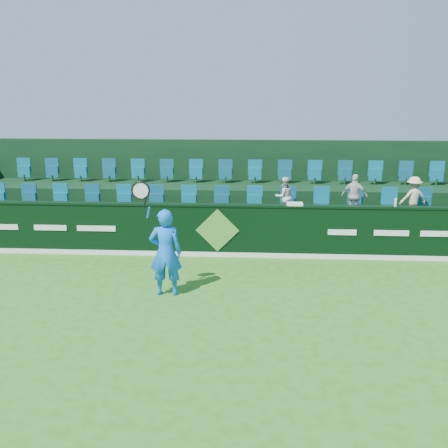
# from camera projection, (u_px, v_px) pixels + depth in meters

# --- Properties ---
(ground) EXTENTS (60.00, 60.00, 0.00)m
(ground) POSITION_uv_depth(u_px,v_px,m) (202.00, 325.00, 8.94)
(ground) COLOR #2B6D1A
(ground) RESTS_ON ground
(sponsor_hoarding) EXTENTS (16.00, 0.25, 1.35)m
(sponsor_hoarding) POSITION_uv_depth(u_px,v_px,m) (218.00, 230.00, 12.63)
(sponsor_hoarding) COLOR black
(sponsor_hoarding) RESTS_ON ground
(stand_tier_front) EXTENTS (16.00, 2.00, 0.80)m
(stand_tier_front) POSITION_uv_depth(u_px,v_px,m) (221.00, 229.00, 13.77)
(stand_tier_front) COLOR black
(stand_tier_front) RESTS_ON ground
(stand_tier_back) EXTENTS (16.00, 1.80, 1.30)m
(stand_tier_back) POSITION_uv_depth(u_px,v_px,m) (225.00, 206.00, 15.54)
(stand_tier_back) COLOR black
(stand_tier_back) RESTS_ON ground
(stand_rear) EXTENTS (16.00, 4.10, 2.60)m
(stand_rear) POSITION_uv_depth(u_px,v_px,m) (226.00, 185.00, 15.83)
(stand_rear) COLOR black
(stand_rear) RESTS_ON ground
(seat_row_front) EXTENTS (13.50, 0.50, 0.60)m
(seat_row_front) POSITION_uv_depth(u_px,v_px,m) (222.00, 201.00, 13.98)
(seat_row_front) COLOR #0C6481
(seat_row_front) RESTS_ON stand_tier_front
(seat_row_back) EXTENTS (13.50, 0.50, 0.60)m
(seat_row_back) POSITION_uv_depth(u_px,v_px,m) (225.00, 174.00, 15.59)
(seat_row_back) COLOR #0C6481
(seat_row_back) RESTS_ON stand_tier_back
(tennis_player) EXTENTS (1.01, 0.48, 2.42)m
(tennis_player) POSITION_uv_depth(u_px,v_px,m) (165.00, 252.00, 10.09)
(tennis_player) COLOR blue
(tennis_player) RESTS_ON ground
(spectator_left) EXTENTS (0.63, 0.57, 1.07)m
(spectator_left) POSITION_uv_depth(u_px,v_px,m) (284.00, 197.00, 13.45)
(spectator_left) COLOR silver
(spectator_left) RESTS_ON stand_tier_front
(spectator_middle) EXTENTS (0.74, 0.51, 1.16)m
(spectator_middle) POSITION_uv_depth(u_px,v_px,m) (355.00, 196.00, 13.33)
(spectator_middle) COLOR beige
(spectator_middle) RESTS_ON stand_tier_front
(spectator_right) EXTENTS (0.78, 0.53, 1.11)m
(spectator_right) POSITION_uv_depth(u_px,v_px,m) (413.00, 197.00, 13.25)
(spectator_right) COLOR beige
(spectator_right) RESTS_ON stand_tier_front
(towel) EXTENTS (0.40, 0.26, 0.06)m
(towel) POSITION_uv_depth(u_px,v_px,m) (295.00, 204.00, 12.35)
(towel) COLOR white
(towel) RESTS_ON sponsor_hoarding
(drinks_bottle) EXTENTS (0.07, 0.07, 0.21)m
(drinks_bottle) POSITION_uv_depth(u_px,v_px,m) (396.00, 202.00, 12.19)
(drinks_bottle) COLOR silver
(drinks_bottle) RESTS_ON sponsor_hoarding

